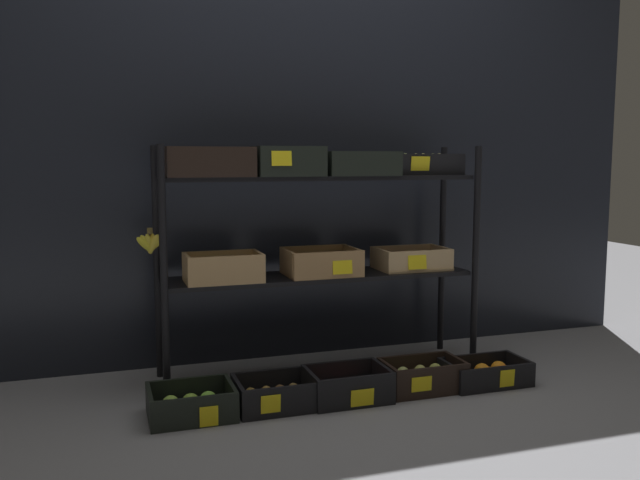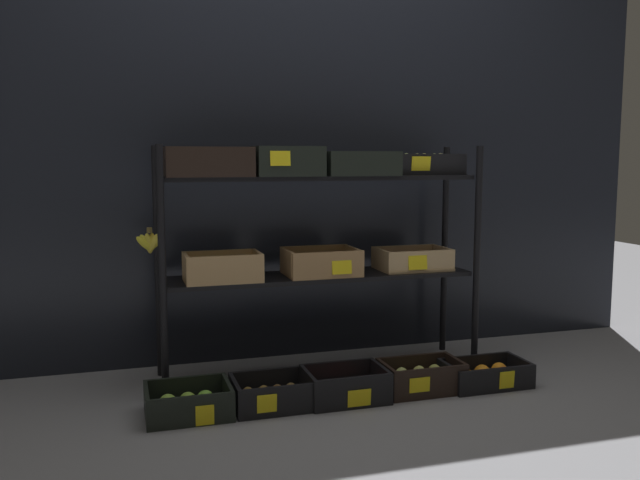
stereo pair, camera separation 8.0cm
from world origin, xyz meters
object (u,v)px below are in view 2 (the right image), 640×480
at_px(crate_ground_apple_green, 188,404).
at_px(crate_ground_orange, 485,375).
at_px(crate_ground_pear, 421,379).
at_px(crate_ground_kiwi, 272,396).
at_px(crate_ground_apple_red, 345,388).
at_px(display_rack, 318,217).

relative_size(crate_ground_apple_green, crate_ground_orange, 0.89).
xyz_separation_m(crate_ground_apple_green, crate_ground_orange, (1.32, -0.02, -0.00)).
xyz_separation_m(crate_ground_apple_green, crate_ground_pear, (1.01, -0.00, 0.01)).
height_order(crate_ground_kiwi, crate_ground_orange, crate_ground_kiwi).
distance_m(crate_ground_apple_red, crate_ground_orange, 0.66).
bearing_deg(crate_ground_kiwi, crate_ground_apple_green, 179.88).
height_order(display_rack, crate_ground_apple_red, display_rack).
distance_m(display_rack, crate_ground_pear, 0.86).
bearing_deg(display_rack, crate_ground_apple_red, -89.66).
relative_size(crate_ground_kiwi, crate_ground_orange, 0.85).
xyz_separation_m(crate_ground_kiwi, crate_ground_apple_red, (0.31, -0.01, 0.00)).
xyz_separation_m(crate_ground_apple_green, crate_ground_apple_red, (0.65, -0.01, 0.00)).
relative_size(display_rack, crate_ground_kiwi, 4.96).
height_order(display_rack, crate_ground_orange, display_rack).
xyz_separation_m(display_rack, crate_ground_orange, (0.67, -0.39, -0.70)).
relative_size(display_rack, crate_ground_apple_red, 4.68).
distance_m(display_rack, crate_ground_apple_green, 1.02).
relative_size(crate_ground_apple_green, crate_ground_pear, 0.96).
height_order(crate_ground_pear, crate_ground_orange, crate_ground_pear).
bearing_deg(crate_ground_orange, crate_ground_kiwi, 178.91).
bearing_deg(display_rack, crate_ground_orange, -30.34).
height_order(crate_ground_apple_green, crate_ground_apple_red, crate_ground_apple_red).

